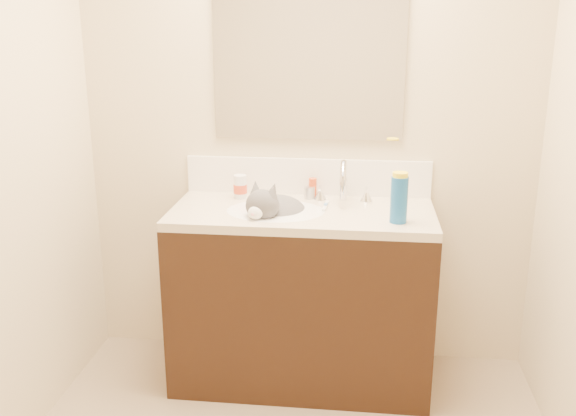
% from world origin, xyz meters
% --- Properties ---
extents(room_shell, '(2.24, 2.54, 2.52)m').
position_xyz_m(room_shell, '(0.00, 0.00, 1.49)').
color(room_shell, beige).
rests_on(room_shell, ground).
extents(vanity_cabinet, '(1.20, 0.55, 0.82)m').
position_xyz_m(vanity_cabinet, '(0.00, 0.97, 0.41)').
color(vanity_cabinet, black).
rests_on(vanity_cabinet, ground).
extents(counter_slab, '(1.20, 0.55, 0.04)m').
position_xyz_m(counter_slab, '(0.00, 0.97, 0.84)').
color(counter_slab, beige).
rests_on(counter_slab, vanity_cabinet).
extents(basin, '(0.45, 0.36, 0.14)m').
position_xyz_m(basin, '(-0.12, 0.94, 0.79)').
color(basin, white).
rests_on(basin, vanity_cabinet).
extents(faucet, '(0.28, 0.20, 0.21)m').
position_xyz_m(faucet, '(0.18, 1.11, 0.95)').
color(faucet, silver).
rests_on(faucet, counter_slab).
extents(cat, '(0.38, 0.43, 0.32)m').
position_xyz_m(cat, '(-0.12, 0.96, 0.83)').
color(cat, '#4B484B').
rests_on(cat, basin).
extents(backsplash, '(1.20, 0.02, 0.18)m').
position_xyz_m(backsplash, '(0.00, 1.24, 0.95)').
color(backsplash, white).
rests_on(backsplash, counter_slab).
extents(mirror, '(0.90, 0.02, 0.80)m').
position_xyz_m(mirror, '(0.00, 1.24, 1.54)').
color(mirror, white).
rests_on(mirror, room_shell).
extents(pill_bottle, '(0.06, 0.06, 0.11)m').
position_xyz_m(pill_bottle, '(-0.32, 1.13, 0.92)').
color(pill_bottle, silver).
rests_on(pill_bottle, counter_slab).
extents(pill_label, '(0.07, 0.07, 0.04)m').
position_xyz_m(pill_label, '(-0.32, 1.13, 0.91)').
color(pill_label, '#CF4122').
rests_on(pill_label, pill_bottle).
extents(silver_jar, '(0.06, 0.06, 0.06)m').
position_xyz_m(silver_jar, '(0.02, 1.16, 0.89)').
color(silver_jar, '#B7B7BC').
rests_on(silver_jar, counter_slab).
extents(amber_bottle, '(0.05, 0.05, 0.10)m').
position_xyz_m(amber_bottle, '(0.03, 1.18, 0.91)').
color(amber_bottle, '#CB4317').
rests_on(amber_bottle, counter_slab).
extents(toothbrush, '(0.03, 0.15, 0.01)m').
position_xyz_m(toothbrush, '(0.10, 1.03, 0.87)').
color(toothbrush, silver).
rests_on(toothbrush, counter_slab).
extents(toothbrush_head, '(0.02, 0.03, 0.02)m').
position_xyz_m(toothbrush_head, '(0.10, 1.03, 0.87)').
color(toothbrush_head, '#5A86C0').
rests_on(toothbrush_head, counter_slab).
extents(spray_can, '(0.09, 0.09, 0.20)m').
position_xyz_m(spray_can, '(0.42, 0.84, 0.96)').
color(spray_can, '#1757A3').
rests_on(spray_can, counter_slab).
extents(spray_cap, '(0.08, 0.08, 0.04)m').
position_xyz_m(spray_cap, '(0.42, 0.84, 1.06)').
color(spray_cap, yellow).
rests_on(spray_cap, spray_can).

